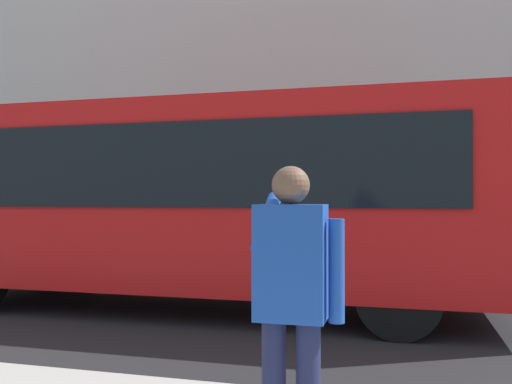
{
  "coord_description": "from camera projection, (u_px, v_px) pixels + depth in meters",
  "views": [
    {
      "loc": [
        -1.78,
        7.78,
        1.66
      ],
      "look_at": [
        0.37,
        -0.23,
        1.76
      ],
      "focal_mm": 38.45,
      "sensor_mm": 36.0,
      "label": 1
    }
  ],
  "objects": [
    {
      "name": "building_facade_far",
      "position": [
        334.0,
        36.0,
        14.59
      ],
      "size": [
        28.0,
        1.55,
        12.0
      ],
      "color": "beige",
      "rests_on": "ground_plane"
    },
    {
      "name": "ground_plane",
      "position": [
        276.0,
        313.0,
        7.96
      ],
      "size": [
        60.0,
        60.0,
        0.0
      ],
      "primitive_type": "plane",
      "color": "#232326"
    },
    {
      "name": "red_bus",
      "position": [
        193.0,
        197.0,
        8.28
      ],
      "size": [
        9.05,
        2.54,
        3.08
      ],
      "color": "red",
      "rests_on": "ground_plane"
    },
    {
      "name": "pedestrian_photographer",
      "position": [
        292.0,
        290.0,
        3.13
      ],
      "size": [
        0.53,
        0.52,
        1.7
      ],
      "color": "#1E2347",
      "rests_on": "sidewalk_curb"
    }
  ]
}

